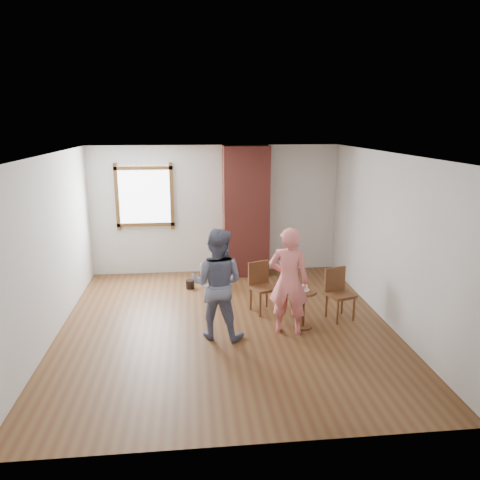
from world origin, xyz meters
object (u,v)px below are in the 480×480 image
(dining_chair_left, at_px, (262,284))
(dining_chair_right, at_px, (338,291))
(man, at_px, (217,284))
(side_table, at_px, (303,302))
(stoneware_crock, at_px, (209,275))
(person_pink, at_px, (289,281))

(dining_chair_left, height_order, dining_chair_right, dining_chair_left)
(dining_chair_left, relative_size, man, 0.51)
(dining_chair_right, relative_size, side_table, 1.34)
(stoneware_crock, xyz_separation_m, man, (0.04, -2.18, 0.59))
(side_table, distance_m, person_pink, 0.50)
(dining_chair_left, relative_size, side_table, 1.36)
(stoneware_crock, height_order, side_table, side_table)
(side_table, xyz_separation_m, person_pink, (-0.26, -0.14, 0.40))
(side_table, relative_size, person_pink, 0.37)
(dining_chair_left, height_order, person_pink, person_pink)
(dining_chair_left, distance_m, side_table, 0.90)
(stoneware_crock, height_order, dining_chair_left, dining_chair_left)
(dining_chair_right, bearing_deg, stoneware_crock, 120.83)
(dining_chair_right, xyz_separation_m, side_table, (-0.64, -0.31, -0.05))
(stoneware_crock, distance_m, man, 2.26)
(dining_chair_left, bearing_deg, person_pink, -95.76)
(dining_chair_left, height_order, side_table, dining_chair_left)
(person_pink, bearing_deg, stoneware_crock, -46.76)
(person_pink, bearing_deg, dining_chair_left, -56.63)
(dining_chair_left, distance_m, dining_chair_right, 1.24)
(dining_chair_right, distance_m, person_pink, 1.07)
(man, relative_size, person_pink, 1.01)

